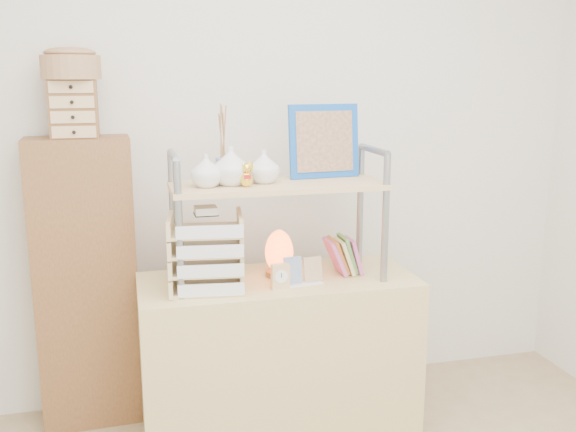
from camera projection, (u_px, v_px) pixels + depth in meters
The scene contains 10 objects.
room_shell at pixel (343, 47), 1.83m from camera, with size 3.42×3.41×2.61m.
desk at pixel (278, 358), 2.87m from camera, with size 1.20×0.50×0.75m, color tan.
cabinet at pixel (87, 284), 2.96m from camera, with size 0.45×0.24×1.35m, color brown.
hutch at pixel (270, 181), 2.70m from camera, with size 0.90×0.34×0.74m.
letter_tray at pixel (207, 257), 2.63m from camera, with size 0.32×0.30×0.35m.
salt_lamp at pixel (279, 253), 2.80m from camera, with size 0.14×0.13×0.21m.
desk_clock at pixel (280, 276), 2.65m from camera, with size 0.08×0.04×0.11m.
postcard_stand at pixel (303, 276), 2.71m from camera, with size 0.18×0.07×0.12m.
drawer_chest at pixel (74, 109), 2.76m from camera, with size 0.20×0.16×0.25m.
woven_basket at pixel (71, 67), 2.73m from camera, with size 0.25×0.25×0.10m, color #906641.
Camera 1 is at (-0.62, -1.39, 1.62)m, focal length 40.00 mm.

